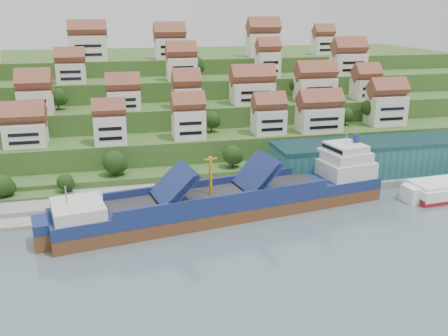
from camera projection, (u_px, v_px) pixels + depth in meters
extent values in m
plane|color=slate|center=(215.00, 216.00, 125.99)|extent=(300.00, 300.00, 0.00)
cube|color=gray|center=(272.00, 186.00, 143.90)|extent=(180.00, 14.00, 2.20)
cube|color=#2D4C1E|center=(171.00, 131.00, 205.18)|extent=(260.00, 128.00, 4.00)
cube|color=#2D4C1E|center=(169.00, 120.00, 208.75)|extent=(260.00, 118.00, 11.00)
cube|color=#2D4C1E|center=(167.00, 108.00, 215.11)|extent=(260.00, 102.00, 18.00)
cube|color=#2D4C1E|center=(164.00, 97.00, 221.46)|extent=(260.00, 86.00, 25.00)
cube|color=#2D4C1E|center=(162.00, 88.00, 228.90)|extent=(260.00, 68.00, 31.00)
cube|color=silver|center=(26.00, 134.00, 148.07)|extent=(11.98, 8.57, 6.88)
cube|color=silver|center=(110.00, 130.00, 150.12)|extent=(9.52, 7.03, 8.59)
cube|color=silver|center=(189.00, 124.00, 156.23)|extent=(9.84, 7.62, 9.00)
cube|color=silver|center=(269.00, 122.00, 162.42)|extent=(10.15, 7.73, 7.88)
cube|color=silver|center=(319.00, 119.00, 165.55)|extent=(14.01, 8.26, 7.93)
cube|color=silver|center=(386.00, 110.00, 174.72)|extent=(12.59, 8.31, 10.24)
cube|color=silver|center=(36.00, 102.00, 158.45)|extent=(10.36, 8.98, 7.57)
cube|color=silver|center=(124.00, 100.00, 165.22)|extent=(10.78, 7.90, 6.29)
cube|color=silver|center=(187.00, 97.00, 168.63)|extent=(8.96, 8.56, 6.73)
cube|color=silver|center=(252.00, 93.00, 175.31)|extent=(14.71, 8.36, 7.42)
cube|color=silver|center=(315.00, 89.00, 181.10)|extent=(14.00, 8.18, 8.20)
cube|color=silver|center=(365.00, 89.00, 184.74)|extent=(9.20, 8.04, 7.21)
cube|color=silver|center=(71.00, 73.00, 175.09)|extent=(9.81, 7.30, 6.94)
cube|color=silver|center=(182.00, 69.00, 181.86)|extent=(10.54, 7.79, 8.14)
cube|color=silver|center=(268.00, 65.00, 189.94)|extent=(8.42, 7.14, 9.49)
cube|color=silver|center=(348.00, 64.00, 196.82)|extent=(12.61, 8.47, 8.33)
cube|color=silver|center=(89.00, 48.00, 189.25)|extent=(13.65, 7.51, 9.43)
cube|color=silver|center=(170.00, 49.00, 197.32)|extent=(11.77, 8.15, 7.98)
cube|color=silver|center=(263.00, 45.00, 207.23)|extent=(12.73, 8.73, 9.28)
cube|color=silver|center=(323.00, 45.00, 216.89)|extent=(8.54, 7.05, 7.62)
ellipsoid|color=#1F3F15|center=(232.00, 155.00, 150.18)|extent=(5.89, 5.89, 5.89)
ellipsoid|color=#1F3F15|center=(114.00, 162.00, 142.77)|extent=(6.65, 6.65, 6.65)
ellipsoid|color=#1F3F15|center=(346.00, 115.00, 173.61)|extent=(5.00, 5.00, 5.00)
ellipsoid|color=#1F3F15|center=(369.00, 108.00, 174.85)|extent=(5.66, 5.66, 5.66)
ellipsoid|color=#1F3F15|center=(211.00, 119.00, 163.59)|extent=(5.60, 5.60, 5.60)
ellipsoid|color=#1F3F15|center=(295.00, 85.00, 183.81)|extent=(4.18, 4.18, 4.18)
ellipsoid|color=#1F3F15|center=(25.00, 97.00, 163.29)|extent=(5.31, 5.31, 5.31)
ellipsoid|color=#1F3F15|center=(58.00, 97.00, 164.21)|extent=(5.68, 5.68, 5.68)
ellipsoid|color=#1F3F15|center=(195.00, 64.00, 186.58)|extent=(6.26, 6.26, 6.26)
ellipsoid|color=#1F3F15|center=(259.00, 64.00, 194.94)|extent=(4.70, 4.70, 4.70)
ellipsoid|color=#1F3F15|center=(272.00, 67.00, 194.43)|extent=(5.25, 5.25, 5.25)
ellipsoid|color=#1F3F15|center=(2.00, 186.00, 130.39)|extent=(5.94, 5.94, 5.94)
ellipsoid|color=#1F3F15|center=(65.00, 182.00, 133.88)|extent=(4.46, 4.46, 4.46)
cube|color=#245C61|center=(371.00, 157.00, 150.82)|extent=(60.00, 15.00, 10.00)
cylinder|color=gray|center=(271.00, 175.00, 137.28)|extent=(0.16, 0.16, 8.00)
cube|color=maroon|center=(273.00, 163.00, 136.31)|extent=(1.20, 0.05, 0.80)
cube|color=brown|center=(227.00, 211.00, 126.42)|extent=(86.67, 27.80, 5.49)
cube|color=navy|center=(227.00, 198.00, 125.29)|extent=(86.69, 27.93, 2.86)
cube|color=silver|center=(78.00, 209.00, 110.92)|extent=(12.98, 14.23, 2.86)
cube|color=#262628|center=(219.00, 193.00, 124.03)|extent=(56.03, 20.53, 0.33)
cube|color=navy|center=(172.00, 186.00, 118.38)|extent=(10.20, 13.37, 7.59)
cube|color=navy|center=(255.00, 174.00, 126.59)|extent=(9.79, 13.30, 8.03)
cylinder|color=gold|center=(211.00, 176.00, 121.74)|extent=(0.89, 0.89, 9.89)
cube|color=silver|center=(344.00, 168.00, 137.34)|extent=(15.15, 14.61, 4.39)
cube|color=silver|center=(345.00, 155.00, 136.27)|extent=(12.76, 12.93, 2.75)
cube|color=silver|center=(346.00, 147.00, 135.57)|extent=(10.36, 11.26, 1.98)
cylinder|color=navy|center=(356.00, 139.00, 136.16)|extent=(2.03, 2.03, 2.42)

